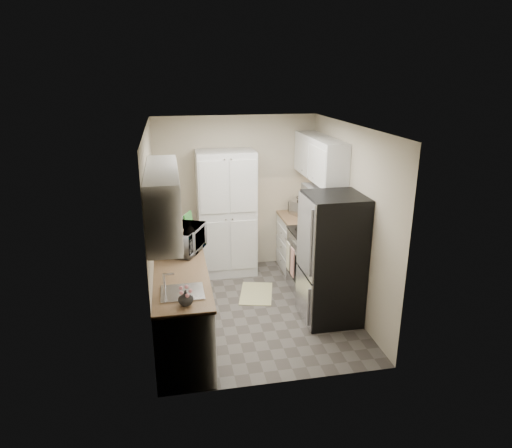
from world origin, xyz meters
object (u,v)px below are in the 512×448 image
toaster_oven (304,208)px  electric_range (314,261)px  pantry_cabinet (227,214)px  microwave (184,239)px  refrigerator (332,259)px  wine_bottle (178,229)px

toaster_oven → electric_range: bearing=-120.3°
pantry_cabinet → toaster_oven: 1.26m
microwave → toaster_oven: bearing=-33.5°
refrigerator → microwave: (-1.85, 0.45, 0.24)m
electric_range → microwave: size_ratio=1.89×
wine_bottle → pantry_cabinet: bearing=47.6°
wine_bottle → toaster_oven: bearing=21.5°
electric_range → pantry_cabinet: bearing=141.8°
toaster_oven → pantry_cabinet: bearing=152.6°
pantry_cabinet → microwave: pantry_cabinet is taller
refrigerator → toaster_oven: refrigerator is taller
microwave → refrigerator: bearing=-79.0°
pantry_cabinet → refrigerator: 2.07m
electric_range → wine_bottle: bearing=178.1°
pantry_cabinet → electric_range: 1.58m
pantry_cabinet → refrigerator: bearing=-56.5°
electric_range → wine_bottle: size_ratio=3.35×
pantry_cabinet → electric_range: size_ratio=1.77×
wine_bottle → refrigerator: bearing=-24.3°
toaster_oven → microwave: bearing=-173.1°
microwave → toaster_oven: (1.97, 1.22, -0.05)m
refrigerator → wine_bottle: bearing=155.7°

